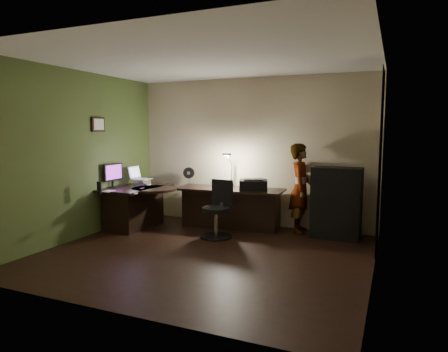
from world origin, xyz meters
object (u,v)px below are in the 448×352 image
at_px(desk_left, 136,207).
at_px(office_chair, 216,209).
at_px(desk_right, 229,208).
at_px(cabinet, 336,203).
at_px(person, 300,188).
at_px(monitor, 112,179).

relative_size(desk_left, office_chair, 1.37).
xyz_separation_m(desk_right, cabinet, (1.85, 0.06, 0.22)).
bearing_deg(person, desk_right, 92.86).
height_order(desk_right, cabinet, cabinet).
xyz_separation_m(desk_left, desk_right, (1.57, 0.63, -0.01)).
bearing_deg(desk_left, cabinet, 13.49).
bearing_deg(cabinet, desk_left, -166.62).
bearing_deg(desk_right, office_chair, -88.95).
height_order(desk_left, desk_right, desk_left).
height_order(monitor, person, person).
relative_size(cabinet, monitor, 2.49).
relative_size(monitor, office_chair, 0.50).
distance_m(monitor, person, 3.31).
bearing_deg(desk_right, cabinet, -1.24).
bearing_deg(desk_right, monitor, -159.81).
height_order(desk_left, person, person).
relative_size(desk_left, cabinet, 1.11).
bearing_deg(cabinet, person, 166.77).
relative_size(desk_right, office_chair, 2.05).
height_order(monitor, office_chair, monitor).
height_order(cabinet, person, person).
bearing_deg(desk_right, person, 7.67).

